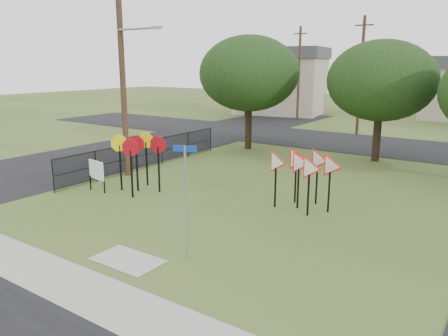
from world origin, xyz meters
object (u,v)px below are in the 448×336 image
(street_name_sign, at_px, (186,196))
(stop_sign_cluster, at_px, (138,150))
(yield_sign_cluster, at_px, (304,165))
(info_board, at_px, (96,171))

(street_name_sign, distance_m, stop_sign_cluster, 7.29)
(stop_sign_cluster, bearing_deg, street_name_sign, -34.30)
(street_name_sign, relative_size, yield_sign_cluster, 1.12)
(info_board, bearing_deg, stop_sign_cluster, 36.70)
(yield_sign_cluster, bearing_deg, stop_sign_cluster, -164.49)
(street_name_sign, xyz_separation_m, yield_sign_cluster, (0.87, 6.02, -0.17))
(street_name_sign, distance_m, yield_sign_cluster, 6.09)
(stop_sign_cluster, height_order, info_board, stop_sign_cluster)
(street_name_sign, bearing_deg, stop_sign_cluster, 145.70)
(stop_sign_cluster, bearing_deg, info_board, -143.30)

